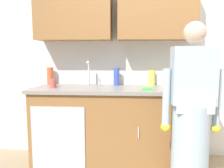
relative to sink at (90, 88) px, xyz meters
name	(u,v)px	position (x,y,z in m)	size (l,w,h in m)	color
kitchen_wall_with_uppers	(148,43)	(0.70, 0.29, 0.55)	(4.80, 0.44, 2.70)	silver
counter_cabinet	(114,127)	(0.28, -0.01, -0.48)	(1.90, 0.62, 0.90)	brown
countertop	(114,89)	(0.29, -0.01, -0.01)	(1.96, 0.66, 0.04)	gray
sink	(90,88)	(0.00, 0.00, 0.00)	(0.50, 0.36, 0.35)	#B7BABF
person_at_sink	(191,124)	(1.04, -0.60, -0.23)	(0.55, 0.34, 1.62)	white
bottle_dish_liquid	(152,78)	(0.75, 0.23, 0.11)	(0.08, 0.08, 0.19)	#D8D14C
bottle_water_tall	(116,77)	(0.31, 0.19, 0.12)	(0.07, 0.07, 0.22)	#334CB2
bottle_water_short	(50,76)	(-0.56, 0.21, 0.13)	(0.08, 0.08, 0.22)	#E05933
cup_by_sink	(53,84)	(-0.43, -0.07, 0.06)	(0.08, 0.08, 0.10)	#B24C47
knife_on_counter	(39,87)	(-0.62, -0.03, 0.02)	(0.24, 0.02, 0.01)	silver
sponge	(147,89)	(0.66, -0.22, 0.03)	(0.11, 0.07, 0.03)	#4CBF4C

